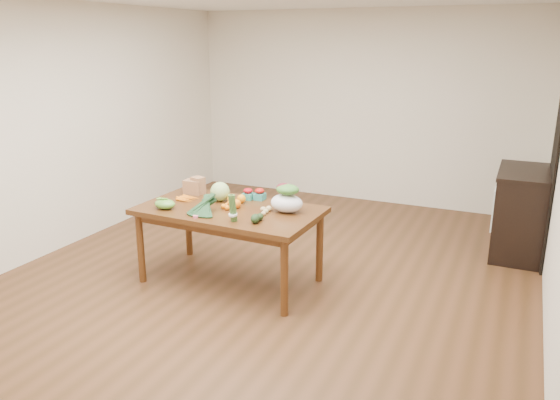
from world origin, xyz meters
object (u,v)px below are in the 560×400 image
at_px(dining_table, 230,245).
at_px(mandarin_cluster, 230,204).
at_px(paper_bag, 194,185).
at_px(salad_bag, 287,200).
at_px(kale_bunch, 202,206).
at_px(cabinet, 520,212).
at_px(cabbage, 220,192).
at_px(asparagus_bundle, 233,208).

bearing_deg(dining_table, mandarin_cluster, 74.37).
bearing_deg(paper_bag, salad_bag, -8.68).
xyz_separation_m(paper_bag, salad_bag, (1.13, -0.17, 0.03)).
bearing_deg(kale_bunch, paper_bag, 130.52).
distance_m(cabinet, cabbage, 3.28).
distance_m(cabinet, asparagus_bundle, 3.27).
bearing_deg(salad_bag, cabinet, 43.09).
relative_size(paper_bag, salad_bag, 0.81).
height_order(asparagus_bundle, salad_bag, asparagus_bundle).
xyz_separation_m(dining_table, salad_bag, (0.54, 0.12, 0.49)).
bearing_deg(asparagus_bundle, salad_bag, 56.75).
relative_size(dining_table, mandarin_cluster, 9.48).
xyz_separation_m(paper_bag, asparagus_bundle, (0.81, -0.62, 0.04)).
distance_m(paper_bag, salad_bag, 1.14).
distance_m(mandarin_cluster, salad_bag, 0.56).
bearing_deg(dining_table, asparagus_bundle, -53.71).
bearing_deg(cabinet, kale_bunch, -139.78).
distance_m(cabinet, mandarin_cluster, 3.21).
bearing_deg(salad_bag, mandarin_cluster, -168.42).
bearing_deg(paper_bag, cabbage, -16.74).
bearing_deg(mandarin_cluster, asparagus_bundle, -56.57).
xyz_separation_m(cabinet, paper_bag, (-3.10, -1.68, 0.37)).
distance_m(asparagus_bundle, salad_bag, 0.55).
height_order(dining_table, cabbage, cabbage).
bearing_deg(kale_bunch, asparagus_bundle, -7.28).
bearing_deg(dining_table, salad_bag, 14.24).
xyz_separation_m(cabinet, mandarin_cluster, (-2.52, -1.96, 0.32)).
relative_size(kale_bunch, salad_bag, 1.30).
xyz_separation_m(cabinet, salad_bag, (-1.98, -1.85, 0.40)).
xyz_separation_m(mandarin_cluster, asparagus_bundle, (0.22, -0.34, 0.09)).
distance_m(cabinet, salad_bag, 2.74).
height_order(cabbage, mandarin_cluster, cabbage).
xyz_separation_m(cabbage, mandarin_cluster, (0.20, -0.17, -0.06)).
relative_size(dining_table, paper_bag, 6.84).
height_order(dining_table, paper_bag, paper_bag).
height_order(cabinet, mandarin_cluster, cabinet).
distance_m(mandarin_cluster, kale_bunch, 0.32).
relative_size(mandarin_cluster, kale_bunch, 0.45).
distance_m(cabbage, mandarin_cluster, 0.27).
bearing_deg(salad_bag, kale_bunch, -149.75).
bearing_deg(asparagus_bundle, dining_table, 126.29).
height_order(cabbage, salad_bag, salad_bag).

